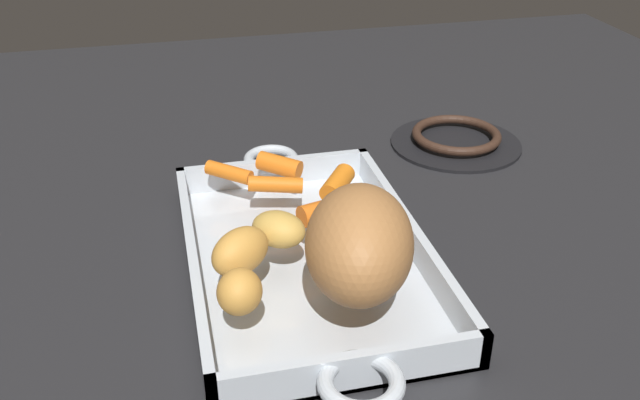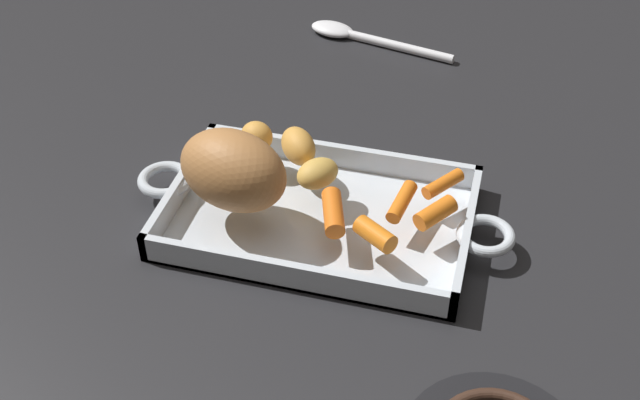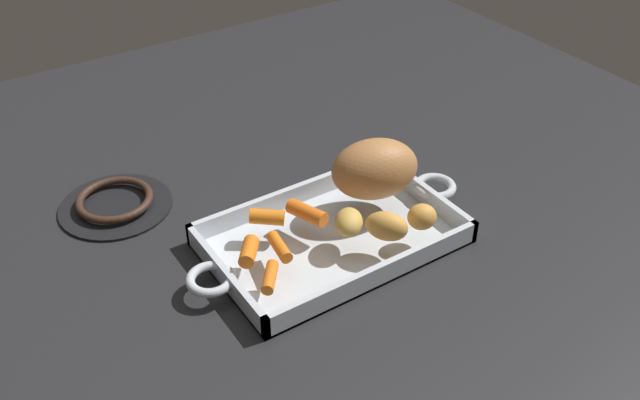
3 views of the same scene
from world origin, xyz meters
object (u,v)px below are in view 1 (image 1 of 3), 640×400
at_px(baby_carrot_southwest, 275,185).
at_px(potato_near_roast, 279,229).
at_px(baby_carrot_long, 279,165).
at_px(stove_burner_rear, 456,139).
at_px(potato_halved, 240,292).
at_px(baby_carrot_northwest, 229,172).
at_px(baby_carrot_center_left, 337,183).
at_px(pork_roast, 359,243).
at_px(roasting_dish, 306,257).
at_px(potato_golden_large, 240,251).
at_px(baby_carrot_center_right, 328,210).

bearing_deg(baby_carrot_southwest, potato_near_roast, 171.51).
xyz_separation_m(baby_carrot_long, stove_burner_rear, (0.10, -0.26, -0.04)).
relative_size(potato_near_roast, potato_halved, 1.28).
distance_m(potato_near_roast, stove_burner_rear, 0.39).
bearing_deg(baby_carrot_northwest, baby_carrot_center_left, -118.18).
xyz_separation_m(pork_roast, potato_near_roast, (0.09, 0.05, -0.03)).
height_order(roasting_dish, baby_carrot_southwest, baby_carrot_southwest).
height_order(roasting_dish, stove_burner_rear, roasting_dish).
height_order(potato_golden_large, stove_burner_rear, potato_golden_large).
xyz_separation_m(baby_carrot_long, potato_near_roast, (-0.15, 0.03, 0.01)).
xyz_separation_m(baby_carrot_long, potato_halved, (-0.24, 0.08, 0.01)).
xyz_separation_m(potato_halved, stove_burner_rear, (0.34, -0.34, -0.05)).
bearing_deg(baby_carrot_center_left, potato_golden_large, 135.23).
bearing_deg(potato_halved, pork_roast, -85.86).
distance_m(baby_carrot_center_right, potato_golden_large, 0.12).
xyz_separation_m(baby_carrot_center_right, baby_carrot_southwest, (0.07, 0.04, -0.00)).
distance_m(roasting_dish, pork_roast, 0.12).
bearing_deg(potato_halved, baby_carrot_center_left, -35.97).
distance_m(pork_roast, potato_near_roast, 0.11).
relative_size(baby_carrot_southwest, potato_near_roast, 1.09).
bearing_deg(pork_roast, baby_carrot_long, 6.59).
bearing_deg(stove_burner_rear, baby_carrot_center_right, 132.34).
height_order(baby_carrot_long, baby_carrot_southwest, baby_carrot_long).
bearing_deg(baby_carrot_center_right, potato_golden_large, 125.17).
distance_m(baby_carrot_center_left, potato_golden_large, 0.18).
bearing_deg(potato_near_roast, baby_carrot_northwest, 11.52).
distance_m(roasting_dish, baby_carrot_southwest, 0.10).
height_order(baby_carrot_long, potato_halved, potato_halved).
bearing_deg(pork_roast, baby_carrot_center_left, -8.70).
distance_m(pork_roast, baby_carrot_long, 0.24).
relative_size(roasting_dish, potato_halved, 10.92).
bearing_deg(baby_carrot_center_right, roasting_dish, 129.97).
xyz_separation_m(roasting_dish, stove_burner_rear, (0.24, -0.26, -0.00)).
bearing_deg(pork_roast, potato_near_roast, 32.60).
height_order(baby_carrot_center_right, potato_halved, potato_halved).
bearing_deg(roasting_dish, potato_near_roast, 107.91).
bearing_deg(pork_roast, potato_golden_large, 62.73).
bearing_deg(baby_carrot_southwest, potato_halved, 161.68).
xyz_separation_m(baby_carrot_long, potato_golden_large, (-0.18, 0.07, 0.01)).
distance_m(pork_roast, stove_burner_rear, 0.42).
bearing_deg(potato_golden_large, potato_near_roast, -49.10).
xyz_separation_m(baby_carrot_southwest, potato_near_roast, (-0.11, 0.02, 0.01)).
bearing_deg(baby_carrot_northwest, roasting_dish, -157.25).
relative_size(pork_roast, stove_burner_rear, 0.76).
height_order(baby_carrot_southwest, stove_burner_rear, baby_carrot_southwest).
relative_size(baby_carrot_southwest, baby_carrot_northwest, 1.08).
height_order(potato_near_roast, potato_golden_large, potato_golden_large).
bearing_deg(baby_carrot_northwest, stove_burner_rear, -72.83).
relative_size(roasting_dish, potato_near_roast, 8.53).
bearing_deg(roasting_dish, baby_carrot_center_right, -50.03).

